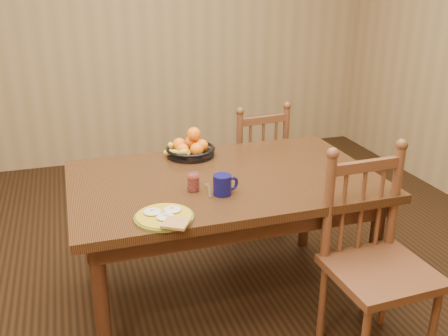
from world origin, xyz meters
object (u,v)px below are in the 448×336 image
object	(u,v)px
breakfast_plate	(165,217)
coffee_mug	(223,185)
chair_far	(252,170)
chair_near	(376,263)
fruit_bowl	(190,148)
dining_table	(224,191)

from	to	relation	value
breakfast_plate	coffee_mug	xyz separation A→B (m)	(0.32, 0.17, 0.04)
chair_far	chair_near	world-z (taller)	chair_near
breakfast_plate	coffee_mug	bearing A→B (deg)	28.35
breakfast_plate	fruit_bowl	world-z (taller)	fruit_bowl
dining_table	coffee_mug	bearing A→B (deg)	-108.74
fruit_bowl	dining_table	bearing A→B (deg)	-76.41
dining_table	chair_far	size ratio (longest dim) A/B	1.71
dining_table	chair_near	bearing A→B (deg)	-48.73
coffee_mug	fruit_bowl	xyz separation A→B (m)	(-0.02, 0.58, -0.00)
dining_table	coffee_mug	size ratio (longest dim) A/B	12.01
chair_near	fruit_bowl	xyz separation A→B (m)	(-0.64, 1.00, 0.31)
chair_near	coffee_mug	xyz separation A→B (m)	(-0.62, 0.41, 0.31)
dining_table	chair_near	size ratio (longest dim) A/B	1.59
chair_near	breakfast_plate	bearing A→B (deg)	163.63
dining_table	chair_far	xyz separation A→B (m)	(0.45, 0.74, -0.21)
breakfast_plate	fruit_bowl	distance (m)	0.82
breakfast_plate	chair_far	bearing A→B (deg)	53.24
chair_near	dining_table	bearing A→B (deg)	129.14
dining_table	breakfast_plate	xyz separation A→B (m)	(-0.39, -0.39, 0.10)
chair_near	breakfast_plate	distance (m)	1.01
chair_far	fruit_bowl	world-z (taller)	chair_far
coffee_mug	dining_table	bearing A→B (deg)	71.26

